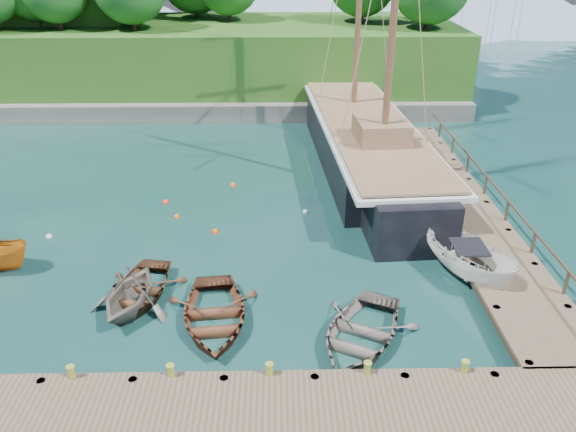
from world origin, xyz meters
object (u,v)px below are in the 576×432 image
(rowboat_1, at_px, (132,310))
(rowboat_3, at_px, (359,342))
(rowboat_2, at_px, (214,324))
(cabin_boat_white, at_px, (465,276))
(schooner, at_px, (365,147))
(rowboat_0, at_px, (138,298))

(rowboat_1, relative_size, rowboat_3, 0.74)
(rowboat_1, distance_m, rowboat_2, 3.30)
(rowboat_2, xyz_separation_m, cabin_boat_white, (10.05, 2.92, 0.00))
(rowboat_2, distance_m, schooner, 17.19)
(rowboat_0, distance_m, cabin_boat_white, 13.24)
(rowboat_2, bearing_deg, rowboat_0, 146.09)
(cabin_boat_white, height_order, schooner, schooner)
(rowboat_2, height_order, rowboat_3, rowboat_2)
(rowboat_0, xyz_separation_m, rowboat_2, (3.12, -1.64, 0.00))
(rowboat_3, bearing_deg, schooner, 108.68)
(rowboat_3, bearing_deg, rowboat_0, -171.07)
(rowboat_3, bearing_deg, rowboat_2, -164.83)
(rowboat_0, height_order, rowboat_1, rowboat_1)
(rowboat_0, distance_m, rowboat_3, 8.72)
(rowboat_0, relative_size, cabin_boat_white, 0.87)
(schooner, bearing_deg, cabin_boat_white, -82.63)
(rowboat_1, height_order, rowboat_3, rowboat_1)
(rowboat_3, distance_m, schooner, 16.69)
(rowboat_2, distance_m, rowboat_3, 5.27)
(rowboat_1, bearing_deg, rowboat_0, 97.07)
(schooner, bearing_deg, rowboat_1, -130.37)
(rowboat_1, height_order, cabin_boat_white, cabin_boat_white)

